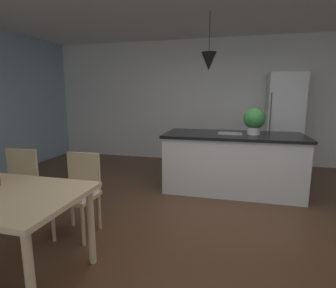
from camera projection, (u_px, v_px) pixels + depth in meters
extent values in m
cube|color=#4C301E|center=(212.00, 230.00, 3.00)|extent=(10.00, 8.40, 0.04)
cube|color=white|center=(227.00, 102.00, 5.86)|extent=(10.00, 0.12, 2.70)
cylinder|color=#D1B284|center=(91.00, 225.00, 2.32)|extent=(0.06, 0.06, 0.72)
cylinder|color=#D1B284|center=(30.00, 280.00, 1.64)|extent=(0.06, 0.06, 0.72)
cube|color=tan|center=(76.00, 197.00, 2.79)|extent=(0.41, 0.41, 0.04)
cube|color=white|center=(76.00, 194.00, 2.78)|extent=(0.37, 0.37, 0.03)
cube|color=tan|center=(84.00, 171.00, 2.92)|extent=(0.38, 0.04, 0.42)
cylinder|color=tan|center=(83.00, 226.00, 2.63)|extent=(0.04, 0.04, 0.41)
cylinder|color=tan|center=(53.00, 222.00, 2.71)|extent=(0.04, 0.04, 0.41)
cylinder|color=tan|center=(99.00, 212.00, 2.95)|extent=(0.04, 0.04, 0.41)
cylinder|color=tan|center=(72.00, 209.00, 3.03)|extent=(0.04, 0.04, 0.41)
cube|color=tan|center=(13.00, 190.00, 2.98)|extent=(0.44, 0.44, 0.04)
cube|color=white|center=(13.00, 187.00, 2.98)|extent=(0.39, 0.39, 0.03)
cube|color=tan|center=(22.00, 166.00, 3.12)|extent=(0.38, 0.07, 0.42)
cylinder|color=tan|center=(19.00, 217.00, 2.83)|extent=(0.04, 0.04, 0.41)
cylinder|color=tan|center=(39.00, 204.00, 3.16)|extent=(0.04, 0.04, 0.41)
cylinder|color=tan|center=(13.00, 202.00, 3.21)|extent=(0.04, 0.04, 0.41)
cube|color=silver|center=(232.00, 163.00, 4.16)|extent=(2.04, 0.91, 0.88)
cube|color=black|center=(233.00, 135.00, 4.08)|extent=(2.10, 0.97, 0.04)
cube|color=gray|center=(230.00, 133.00, 4.09)|extent=(0.36, 0.30, 0.01)
cube|color=silver|center=(283.00, 122.00, 5.28)|extent=(0.66, 0.64, 1.92)
cylinder|color=#4C4C4C|center=(270.00, 124.00, 5.03)|extent=(0.02, 0.02, 1.15)
cylinder|color=black|center=(210.00, 32.00, 3.91)|extent=(0.01, 0.01, 0.58)
cone|color=black|center=(209.00, 61.00, 3.98)|extent=(0.23, 0.23, 0.26)
cylinder|color=beige|center=(254.00, 131.00, 4.00)|extent=(0.18, 0.18, 0.11)
sphere|color=#387F3D|center=(254.00, 119.00, 3.97)|extent=(0.32, 0.32, 0.32)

